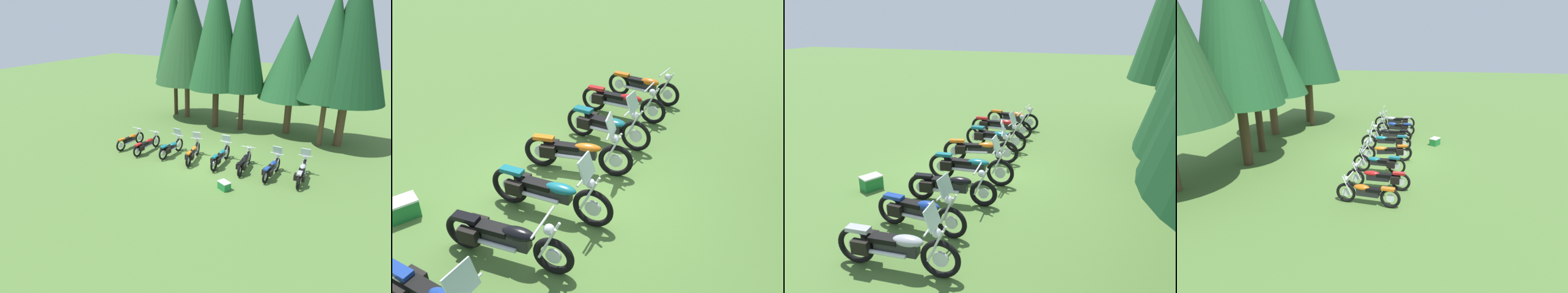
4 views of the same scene
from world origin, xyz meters
The scene contains 8 objects.
ground_plane centered at (0.00, 0.00, 0.00)m, with size 80.00×80.00×0.00m, color #4C7033.
motorcycle_0 centered at (-4.84, -0.02, 0.44)m, with size 0.74×2.22×1.00m.
motorcycle_1 centered at (-3.58, -0.23, 0.44)m, with size 0.72×2.40×1.00m.
motorcycle_2 centered at (-2.10, -0.02, 0.47)m, with size 0.78×2.20×1.38m.
motorcycle_3 centered at (-0.70, -0.12, 0.46)m, with size 0.80×2.34×1.38m.
motorcycle_4 centered at (0.79, 0.06, 0.48)m, with size 0.64×2.46×1.39m.
motorcycle_5 centered at (2.09, 0.01, 0.44)m, with size 0.76×2.28×0.99m.
picnic_cooler centered at (2.01, -2.29, 0.19)m, with size 0.64×0.57×0.38m.
Camera 2 is at (6.00, 3.28, 4.97)m, focal length 38.34 mm.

